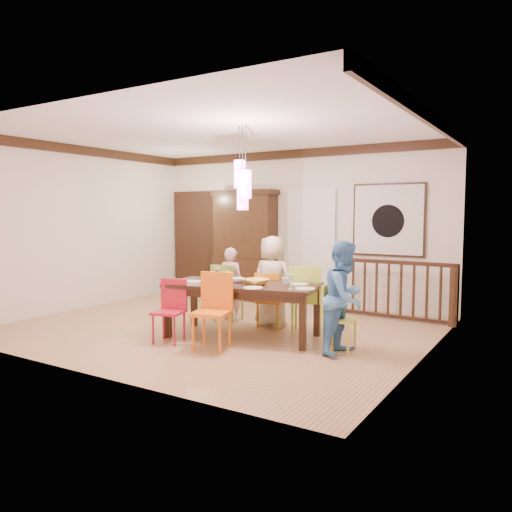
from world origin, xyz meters
The scene contains 37 objects.
floor centered at (0.00, 0.00, 0.00)m, with size 6.00×6.00×0.00m, color #99704A.
ceiling centered at (0.00, 0.00, 2.90)m, with size 6.00×6.00×0.00m, color white.
wall_back centered at (0.00, 2.50, 1.45)m, with size 6.00×6.00×0.00m, color silver.
wall_left centered at (-3.00, 0.00, 1.45)m, with size 5.00×5.00×0.00m, color silver.
wall_right centered at (3.00, 0.00, 1.45)m, with size 5.00×5.00×0.00m, color silver.
crown_molding centered at (0.00, 0.00, 2.82)m, with size 6.00×5.00×0.16m, color black, non-canonical shape.
panel_door centered at (-2.40, 2.45, 1.05)m, with size 1.04×0.07×2.24m, color black.
white_doorway centered at (0.35, 2.46, 1.05)m, with size 0.97×0.05×2.22m, color silver.
painting centered at (1.80, 2.46, 1.60)m, with size 1.25×0.06×1.25m.
pendant_cluster centered at (0.62, -0.28, 2.11)m, with size 0.27×0.21×1.14m.
dining_table centered at (0.62, -0.28, 0.66)m, with size 2.22×1.34×0.75m.
chair_far_left centered at (-0.16, 0.48, 0.52)m, with size 0.45×0.45×0.91m.
chair_far_mid centered at (0.67, 0.41, 0.48)m, with size 0.45×0.45×0.84m.
chair_far_right centered at (1.26, 0.41, 0.56)m, with size 0.56×0.56×0.98m.
chair_near_left centered at (-0.06, -1.05, 0.48)m, with size 0.46×0.46×0.84m.
chair_near_mid centered at (0.63, -1.02, 0.55)m, with size 0.53×0.53×0.96m.
chair_end_right centered at (2.03, -0.24, 0.48)m, with size 0.40×0.40×0.83m.
china_hutch centered at (-1.01, 2.30, 1.09)m, with size 1.37×0.46×2.16m.
balustrade centered at (2.08, 1.95, 0.50)m, with size 1.95×0.15×0.96m.
person_far_left centered at (-0.15, 0.54, 0.59)m, with size 0.43×0.28×1.17m, color beige.
person_far_mid centered at (0.62, 0.52, 0.69)m, with size 0.67×0.44×1.37m, color beige.
person_end_right centered at (2.12, -0.31, 0.69)m, with size 0.67×0.53×1.39m, color #4584C2.
serving_bowl centered at (0.85, -0.31, 0.79)m, with size 0.33×0.33×0.08m, color gold.
small_bowl centered at (0.50, -0.26, 0.78)m, with size 0.21×0.21×0.07m, color white.
cup_left centered at (0.15, -0.45, 0.80)m, with size 0.12×0.12×0.10m, color silver.
cup_right centered at (1.20, -0.10, 0.80)m, with size 0.11×0.11×0.10m, color silver.
plate_far_left centered at (0.00, 0.03, 0.76)m, with size 0.26×0.26×0.01m, color white.
plate_far_mid centered at (0.61, 0.05, 0.76)m, with size 0.26×0.26×0.01m, color white.
plate_far_right centered at (1.34, 0.01, 0.76)m, with size 0.26×0.26×0.01m, color white.
plate_near_left centered at (-0.07, -0.55, 0.76)m, with size 0.26×0.26×0.01m, color white.
plate_near_mid centered at (0.98, -0.59, 0.76)m, with size 0.26×0.26×0.01m, color white.
plate_end_right centered at (1.58, -0.31, 0.76)m, with size 0.26×0.26×0.01m, color white.
wine_glass_a centered at (0.11, -0.17, 0.84)m, with size 0.08×0.08×0.19m, color #590C19, non-canonical shape.
wine_glass_b centered at (0.78, -0.10, 0.84)m, with size 0.08×0.08×0.19m, color silver, non-canonical shape.
wine_glass_c centered at (0.56, -0.56, 0.84)m, with size 0.08×0.08×0.19m, color #590C19, non-canonical shape.
wine_glass_d centered at (1.42, -0.38, 0.84)m, with size 0.08×0.08×0.19m, color silver, non-canonical shape.
napkin centered at (0.54, -0.61, 0.76)m, with size 0.18×0.14×0.01m, color #D83359.
Camera 1 is at (4.35, -5.99, 1.73)m, focal length 35.00 mm.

